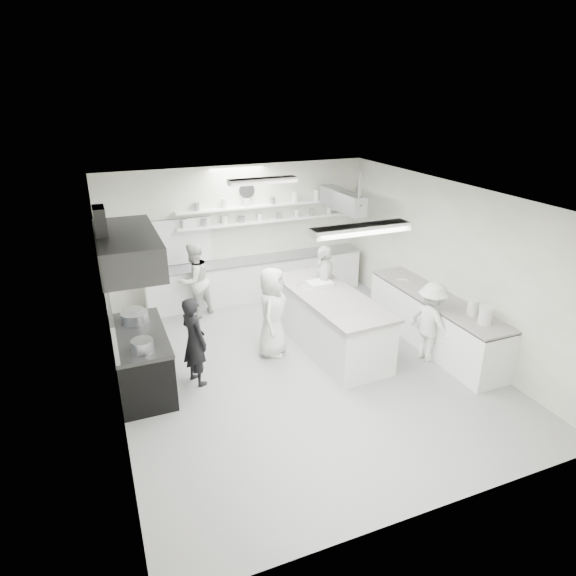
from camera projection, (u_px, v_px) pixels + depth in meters
name	position (u px, v px, depth m)	size (l,w,h in m)	color
floor	(300.00, 367.00, 8.68)	(6.00, 7.00, 0.02)	gray
ceiling	(302.00, 195.00, 7.53)	(6.00, 7.00, 0.02)	white
wall_back	(239.00, 233.00, 11.11)	(6.00, 0.04, 3.00)	silver
wall_front	(435.00, 405.00, 5.10)	(6.00, 0.04, 3.00)	silver
wall_left	(108.00, 317.00, 7.06)	(0.04, 7.00, 3.00)	silver
wall_right	(449.00, 264.00, 9.15)	(0.04, 7.00, 3.00)	silver
stove	(142.00, 362.00, 7.94)	(0.80, 1.80, 0.90)	black
exhaust_hood	(127.00, 249.00, 7.22)	(0.85, 2.00, 0.50)	#303030
back_counter	(257.00, 279.00, 11.35)	(5.00, 0.60, 0.92)	white
shelf_lower	(270.00, 220.00, 11.15)	(4.20, 0.26, 0.04)	white
shelf_upper	(270.00, 205.00, 11.01)	(4.20, 0.26, 0.04)	white
pass_through_window	(181.00, 242.00, 10.66)	(1.30, 0.04, 1.00)	black
wall_clock	(247.00, 190.00, 10.78)	(0.32, 0.32, 0.05)	silver
right_counter	(434.00, 322.00, 9.25)	(0.74, 3.30, 0.94)	white
pot_rack	(342.00, 200.00, 10.56)	(0.30, 1.60, 0.40)	#989BA3
light_fixture_front	(361.00, 229.00, 6.02)	(1.30, 0.25, 0.10)	white
light_fixture_rear	(263.00, 181.00, 9.11)	(1.30, 0.25, 0.10)	white
prep_island	(330.00, 322.00, 9.14)	(1.02, 2.74, 1.01)	white
stove_pot	(135.00, 318.00, 8.10)	(0.44, 0.44, 0.23)	#989BA3
cook_stove	(194.00, 341.00, 7.94)	(0.55, 0.36, 1.52)	black
cook_back	(194.00, 280.00, 10.29)	(0.79, 0.61, 1.62)	silver
cook_island_left	(272.00, 312.00, 8.80)	(0.81, 0.53, 1.66)	silver
cook_island_right	(324.00, 287.00, 9.80)	(1.01, 0.42, 1.72)	silver
cook_right	(431.00, 322.00, 8.65)	(0.94, 0.54, 1.46)	silver
bowl_island_a	(303.00, 287.00, 9.32)	(0.23, 0.23, 0.06)	#989BA3
bowl_island_b	(308.00, 291.00, 9.12)	(0.19, 0.19, 0.06)	white
bowl_right	(403.00, 282.00, 9.78)	(0.21, 0.21, 0.05)	white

